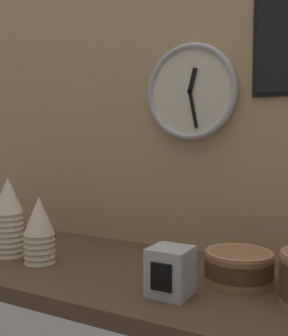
{
  "coord_description": "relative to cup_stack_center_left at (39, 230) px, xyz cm",
  "views": [
    {
      "loc": [
        57.72,
        -98.68,
        36.26
      ],
      "look_at": [
        0.72,
        4.0,
        27.68
      ],
      "focal_mm": 45.0,
      "sensor_mm": 36.0,
      "label": 1
    }
  ],
  "objects": [
    {
      "name": "wall_clock",
      "position": [
        33.47,
        32.1,
        40.69
      ],
      "size": [
        29.9,
        2.7,
        29.9
      ],
      "color": "beige"
    },
    {
      "name": "ground_plane",
      "position": [
        26.92,
        8.64,
        -11.63
      ],
      "size": [
        160.0,
        56.0,
        4.0
      ],
      "primitive_type": "cube",
      "color": "#4C3826"
    },
    {
      "name": "bowl_stack_right",
      "position": [
        55.47,
        11.19,
        -5.31
      ],
      "size": [
        17.15,
        17.15,
        8.05
      ],
      "color": "#996B47",
      "rests_on": "ground_plane"
    },
    {
      "name": "cup_stack_center_left",
      "position": [
        0.0,
        0.0,
        0.0
      ],
      "size": [
        9.05,
        9.05,
        19.26
      ],
      "color": "beige",
      "rests_on": "ground_plane"
    },
    {
      "name": "wall_tiled_back",
      "position": [
        26.92,
        35.14,
        42.87
      ],
      "size": [
        160.0,
        3.0,
        105.0
      ],
      "color": "tan",
      "rests_on": "ground_plane"
    },
    {
      "name": "napkin_dispenser",
      "position": [
        44.05,
        -4.45,
        -4.08
      ],
      "size": [
        9.26,
        9.61,
        11.1
      ],
      "color": "#B7B7BC",
      "rests_on": "ground_plane"
    },
    {
      "name": "cup_stack_left",
      "position": [
        -13.26,
        0.91,
        2.48
      ],
      "size": [
        9.05,
        9.05,
        24.21
      ],
      "color": "beige",
      "rests_on": "ground_plane"
    }
  ]
}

